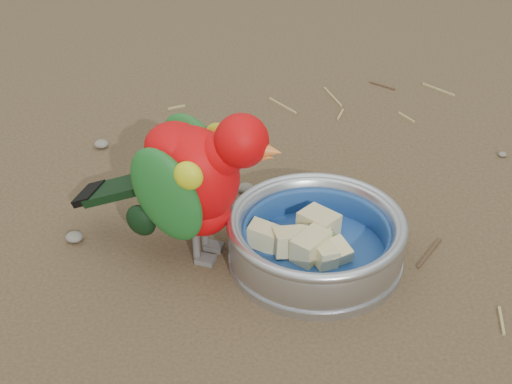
{
  "coord_description": "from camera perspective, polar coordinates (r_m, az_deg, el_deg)",
  "views": [
    {
      "loc": [
        -0.1,
        -0.78,
        0.58
      ],
      "look_at": [
        -0.1,
        -0.03,
        0.08
      ],
      "focal_mm": 55.0,
      "sensor_mm": 36.0,
      "label": 1
    }
  ],
  "objects": [
    {
      "name": "ground_debris",
      "position": [
        0.99,
        4.58,
        -2.36
      ],
      "size": [
        0.9,
        0.8,
        0.01
      ],
      "primitive_type": null,
      "color": "#9F8A54",
      "rests_on": "ground"
    },
    {
      "name": "food_bowl",
      "position": [
        0.93,
        4.34,
        -4.7
      ],
      "size": [
        0.2,
        0.2,
        0.02
      ],
      "primitive_type": "cylinder",
      "color": "#B2B2BA",
      "rests_on": "ground"
    },
    {
      "name": "bowl_wall",
      "position": [
        0.91,
        4.42,
        -3.21
      ],
      "size": [
        0.2,
        0.2,
        0.04
      ],
      "primitive_type": null,
      "color": "#B2B2BA",
      "rests_on": "food_bowl"
    },
    {
      "name": "fruit_wedges",
      "position": [
        0.91,
        4.4,
        -3.57
      ],
      "size": [
        0.12,
        0.12,
        0.03
      ],
      "primitive_type": null,
      "color": "beige",
      "rests_on": "food_bowl"
    },
    {
      "name": "ground",
      "position": [
        0.98,
        5.71,
        -2.88
      ],
      "size": [
        60.0,
        60.0,
        0.0
      ],
      "primitive_type": "plane",
      "color": "#4F3D29"
    },
    {
      "name": "lory_parrot",
      "position": [
        0.89,
        -4.49,
        0.33
      ],
      "size": [
        0.25,
        0.18,
        0.19
      ],
      "primitive_type": null,
      "rotation": [
        0.0,
        0.0,
        -1.9
      ],
      "color": "red",
      "rests_on": "ground"
    }
  ]
}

